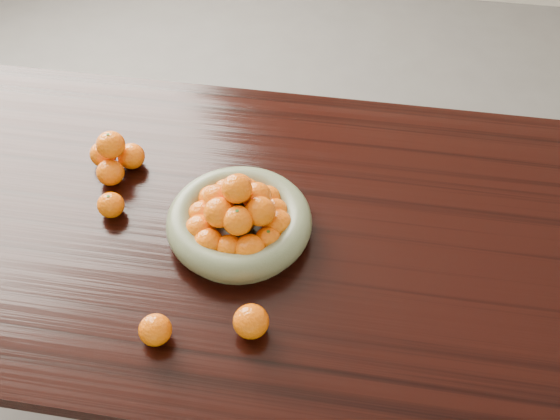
# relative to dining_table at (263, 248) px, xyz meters

# --- Properties ---
(ground) EXTENTS (5.00, 5.00, 0.00)m
(ground) POSITION_rel_dining_table_xyz_m (0.00, 0.00, -0.66)
(ground) COLOR #53504E
(ground) RESTS_ON ground
(dining_table) EXTENTS (2.00, 1.00, 0.75)m
(dining_table) POSITION_rel_dining_table_xyz_m (0.00, 0.00, 0.00)
(dining_table) COLOR black
(dining_table) RESTS_ON ground
(fruit_bowl) EXTENTS (0.33, 0.33, 0.17)m
(fruit_bowl) POSITION_rel_dining_table_xyz_m (-0.05, -0.03, 0.14)
(fruit_bowl) COLOR #6E7656
(fruit_bowl) RESTS_ON dining_table
(orange_pyramid) EXTENTS (0.14, 0.13, 0.12)m
(orange_pyramid) POSITION_rel_dining_table_xyz_m (-0.39, 0.12, 0.14)
(orange_pyramid) COLOR orange
(orange_pyramid) RESTS_ON dining_table
(loose_orange_0) EXTENTS (0.06, 0.06, 0.06)m
(loose_orange_0) POSITION_rel_dining_table_xyz_m (-0.35, -0.02, 0.12)
(loose_orange_0) COLOR orange
(loose_orange_0) RESTS_ON dining_table
(loose_orange_1) EXTENTS (0.07, 0.07, 0.06)m
(loose_orange_1) POSITION_rel_dining_table_xyz_m (-0.15, -0.33, 0.12)
(loose_orange_1) COLOR orange
(loose_orange_1) RESTS_ON dining_table
(loose_orange_2) EXTENTS (0.07, 0.07, 0.07)m
(loose_orange_2) POSITION_rel_dining_table_xyz_m (0.03, -0.28, 0.12)
(loose_orange_2) COLOR orange
(loose_orange_2) RESTS_ON dining_table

